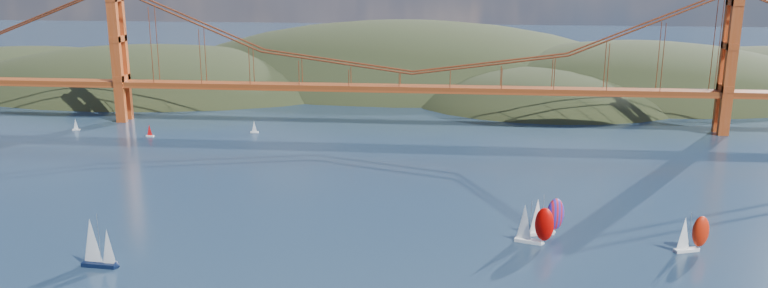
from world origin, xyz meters
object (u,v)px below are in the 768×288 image
Objects in this scene: racer_1 at (692,233)px; sloop_navy at (96,243)px; racer_0 at (534,224)px; racer_rwb at (546,215)px.

sloop_navy is at bearing 170.72° from racer_1.
racer_0 is at bearing 18.33° from sloop_navy.
racer_rwb is (3.60, 6.34, -0.08)m from racer_0.
sloop_navy is 1.30× the size of racer_1.
racer_0 is at bearing -135.01° from racer_rwb.
sloop_navy reaches higher than racer_0.
racer_1 is 34.12m from racer_rwb.
racer_0 is 7.29m from racer_rwb.
racer_0 is 36.84m from racer_1.
sloop_navy is 102.02m from racer_0.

